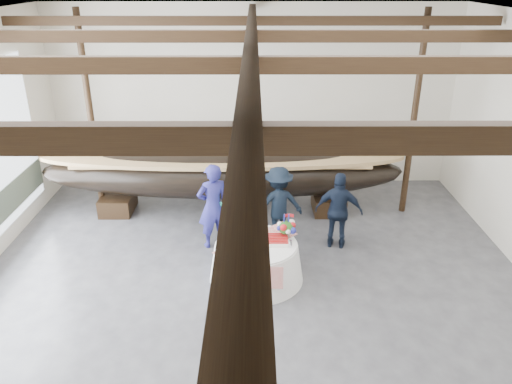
{
  "coord_description": "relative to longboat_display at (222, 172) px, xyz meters",
  "views": [
    {
      "loc": [
        0.03,
        -6.32,
        5.16
      ],
      "look_at": [
        0.07,
        2.78,
        1.1
      ],
      "focal_mm": 35.0,
      "sensor_mm": 36.0,
      "label": 1
    }
  ],
  "objects": [
    {
      "name": "longboat_display",
      "position": [
        0.0,
        0.0,
        0.0
      ],
      "size": [
        8.18,
        1.64,
        1.53
      ],
      "color": "black",
      "rests_on": "ground"
    },
    {
      "name": "pavilion_structure",
      "position": [
        0.69,
        -3.45,
        3.02
      ],
      "size": [
        9.8,
        11.76,
        4.5
      ],
      "color": "black",
      "rests_on": "ground"
    },
    {
      "name": "guest_man_left",
      "position": [
        1.21,
        -1.34,
        -0.18
      ],
      "size": [
        1.14,
        0.81,
        1.6
      ],
      "primitive_type": "imported",
      "rotation": [
        0.0,
        0.0,
        3.36
      ],
      "color": "black",
      "rests_on": "ground"
    },
    {
      "name": "floor",
      "position": [
        0.69,
        -4.18,
        -0.98
      ],
      "size": [
        10.0,
        12.0,
        0.01
      ],
      "primitive_type": "cube",
      "color": "#3D3D42",
      "rests_on": "ground"
    },
    {
      "name": "guest_woman_teal",
      "position": [
        0.42,
        -1.51,
        -0.13
      ],
      "size": [
        0.97,
        0.84,
        1.7
      ],
      "primitive_type": "imported",
      "rotation": [
        0.0,
        0.0,
        3.42
      ],
      "color": "#1D9675",
      "rests_on": "ground"
    },
    {
      "name": "tabletop_items",
      "position": [
        0.76,
        -2.69,
        -0.1
      ],
      "size": [
        1.53,
        1.47,
        0.4
      ],
      "color": "#B41812",
      "rests_on": "banquet_table"
    },
    {
      "name": "banquet_table",
      "position": [
        0.76,
        -2.8,
        -0.61
      ],
      "size": [
        1.7,
        1.7,
        0.73
      ],
      "color": "silver",
      "rests_on": "ground"
    },
    {
      "name": "guest_woman_blue",
      "position": [
        -0.09,
        -1.6,
        -0.09
      ],
      "size": [
        0.76,
        0.64,
        1.77
      ],
      "primitive_type": "imported",
      "rotation": [
        0.0,
        0.0,
        3.54
      ],
      "color": "navy",
      "rests_on": "ground"
    },
    {
      "name": "wall_back",
      "position": [
        0.69,
        1.82,
        1.27
      ],
      "size": [
        10.0,
        0.02,
        4.5
      ],
      "primitive_type": "cube",
      "color": "silver",
      "rests_on": "ground"
    },
    {
      "name": "guest_man_right",
      "position": [
        2.4,
        -1.65,
        -0.18
      ],
      "size": [
        1.0,
        0.59,
        1.6
      ],
      "primitive_type": "imported",
      "rotation": [
        0.0,
        0.0,
        2.92
      ],
      "color": "black",
      "rests_on": "ground"
    },
    {
      "name": "ceiling",
      "position": [
        0.69,
        -4.18,
        3.52
      ],
      "size": [
        10.0,
        12.0,
        0.01
      ],
      "primitive_type": "cube",
      "color": "white",
      "rests_on": "wall_back"
    }
  ]
}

